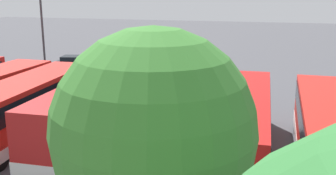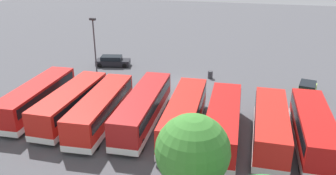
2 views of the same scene
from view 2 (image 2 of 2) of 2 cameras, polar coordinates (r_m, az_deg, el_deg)
name	(u,v)px [view 2 (image 2 of 2)]	position (r m, az deg, el deg)	size (l,w,h in m)	color
ground_plane	(187,84)	(41.10, 3.20, 0.65)	(140.00, 140.00, 0.00)	#47474C
bus_single_deck_near_end	(313,129)	(29.91, 23.05, -6.36)	(2.72, 10.67, 2.95)	#B71411
bus_single_deck_second	(270,126)	(29.21, 16.73, -6.15)	(2.64, 10.27, 2.95)	red
bus_single_deck_third	(223,122)	(28.92, 9.16, -5.72)	(2.94, 11.40, 2.95)	#B71411
bus_single_deck_fourth	(184,115)	(29.84, 2.75, -4.54)	(2.99, 11.38, 2.95)	red
bus_single_deck_fifth	(143,108)	(31.17, -4.13, -3.35)	(3.01, 12.02, 2.95)	#A51919
bus_single_deck_sixth	(101,108)	(31.51, -11.07, -3.44)	(3.19, 11.19, 2.95)	red
bus_single_deck_seventh	(71,103)	(33.21, -15.85, -2.54)	(2.62, 10.62, 2.95)	red
bus_single_deck_far_end	(37,97)	(35.52, -20.96, -1.56)	(3.06, 10.98, 2.95)	#B71411
car_hatchback_silver	(307,90)	(40.43, 22.18, -0.33)	(2.60, 4.40, 1.43)	#A5D14C
car_small_green	(113,61)	(47.81, -9.23, 4.38)	(4.87, 2.71, 1.43)	black
lamp_post_tall	(95,47)	(40.10, -12.12, 6.63)	(0.70, 0.30, 7.94)	#38383D
waste_bin_yellow	(210,75)	(42.94, 7.07, 2.14)	(0.60, 0.60, 0.95)	#333338
tree_midleft	(193,151)	(19.09, 4.12, -10.59)	(4.20, 4.20, 6.79)	#4C3823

